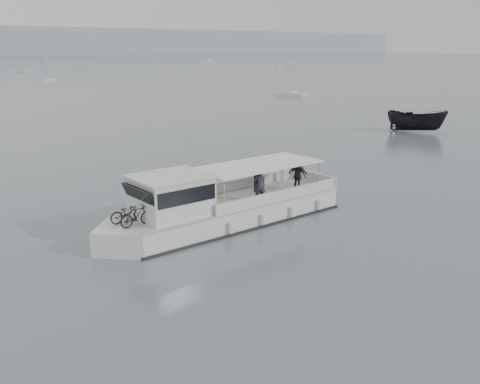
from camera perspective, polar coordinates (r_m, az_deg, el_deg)
ground at (r=31.29m, az=-0.84°, el=-1.72°), size 1400.00×1400.00×0.00m
tour_boat at (r=27.77m, az=-2.84°, el=-1.80°), size 14.56×3.85×6.09m
dark_motorboat at (r=62.42m, az=18.31°, el=7.23°), size 4.87×6.85×2.48m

